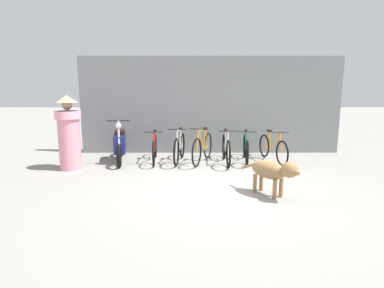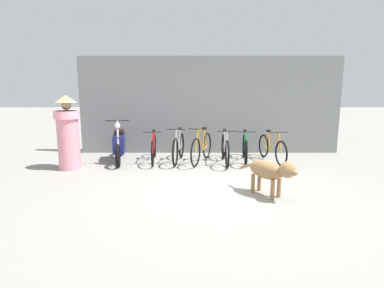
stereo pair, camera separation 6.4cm
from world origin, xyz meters
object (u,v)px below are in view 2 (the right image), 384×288
(bicycle_0, at_px, (155,148))
(motorcycle, at_px, (121,144))
(bicycle_5, at_px, (273,148))
(bicycle_1, at_px, (180,148))
(bicycle_4, at_px, (246,149))
(bicycle_3, at_px, (226,149))
(person_in_robes, at_px, (70,132))
(bicycle_2, at_px, (203,148))
(stray_dog, at_px, (272,171))

(bicycle_0, relative_size, motorcycle, 0.90)
(bicycle_0, xyz_separation_m, bicycle_5, (3.12, 0.04, -0.01))
(bicycle_1, distance_m, motorcycle, 1.57)
(bicycle_4, bearing_deg, bicycle_0, -82.65)
(bicycle_4, bearing_deg, bicycle_5, 99.21)
(bicycle_4, distance_m, motorcycle, 3.31)
(bicycle_4, relative_size, bicycle_5, 1.00)
(bicycle_3, xyz_separation_m, person_in_robes, (-3.76, -0.58, 0.51))
(bicycle_2, relative_size, bicycle_5, 0.96)
(bicycle_2, xyz_separation_m, bicycle_3, (0.60, -0.09, -0.02))
(bicycle_1, bearing_deg, motorcycle, -85.65)
(bicycle_0, relative_size, bicycle_1, 1.04)
(bicycle_1, height_order, bicycle_2, bicycle_2)
(bicycle_3, height_order, bicycle_5, bicycle_3)
(bicycle_2, bearing_deg, bicycle_4, 114.66)
(bicycle_5, relative_size, motorcycle, 0.88)
(motorcycle, height_order, stray_dog, motorcycle)
(bicycle_3, xyz_separation_m, bicycle_4, (0.54, 0.20, -0.02))
(bicycle_3, relative_size, stray_dog, 1.64)
(bicycle_3, relative_size, motorcycle, 0.90)
(bicycle_1, xyz_separation_m, motorcycle, (-1.57, 0.07, 0.08))
(bicycle_0, bearing_deg, person_in_robes, -71.98)
(bicycle_0, height_order, stray_dog, bicycle_0)
(stray_dog, bearing_deg, bicycle_0, -175.36)
(bicycle_1, bearing_deg, bicycle_5, 98.63)
(bicycle_5, height_order, stray_dog, bicycle_5)
(bicycle_3, distance_m, stray_dog, 2.54)
(bicycle_3, bearing_deg, bicycle_4, 111.18)
(bicycle_2, xyz_separation_m, motorcycle, (-2.17, 0.14, 0.07))
(bicycle_3, xyz_separation_m, bicycle_5, (1.26, 0.23, -0.02))
(bicycle_0, height_order, bicycle_2, bicycle_2)
(stray_dog, bearing_deg, bicycle_3, 154.81)
(motorcycle, bearing_deg, person_in_robes, -61.11)
(person_in_robes, bearing_deg, bicycle_3, -144.89)
(bicycle_0, height_order, person_in_robes, person_in_robes)
(bicycle_2, relative_size, motorcycle, 0.85)
(bicycle_0, height_order, bicycle_5, bicycle_0)
(stray_dog, height_order, person_in_robes, person_in_robes)
(bicycle_3, height_order, person_in_robes, person_in_robes)
(bicycle_5, distance_m, motorcycle, 4.03)
(bicycle_4, height_order, person_in_robes, person_in_robes)
(bicycle_3, bearing_deg, bicycle_1, -96.59)
(bicycle_1, bearing_deg, stray_dog, 40.07)
(bicycle_0, xyz_separation_m, bicycle_1, (0.65, -0.03, 0.02))
(stray_dog, bearing_deg, bicycle_2, 166.52)
(bicycle_2, distance_m, bicycle_4, 1.15)
(bicycle_0, distance_m, motorcycle, 0.92)
(bicycle_2, relative_size, bicycle_4, 0.96)
(bicycle_2, height_order, bicycle_4, bicycle_2)
(bicycle_0, distance_m, bicycle_3, 1.87)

